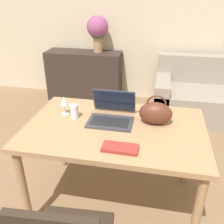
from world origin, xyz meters
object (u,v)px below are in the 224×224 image
Objects in this scene: couch at (224,99)px; wine_glass at (64,102)px; drinking_glass at (74,112)px; handbag at (156,113)px; flower_vase at (98,30)px; laptop at (112,112)px.

wine_glass is (-1.68, -1.76, 0.60)m from couch.
couch is at bearing 48.84° from drinking_glass.
drinking_glass is (-1.58, -1.81, 0.54)m from couch.
handbag is 2.30m from flower_vase.
couch is 2.46m from drinking_glass.
couch is at bearing 53.98° from laptop.
handbag is 0.47× the size of flower_vase.
flower_vase is (-1.91, 0.30, 0.85)m from couch.
laptop is (-1.28, -1.76, 0.55)m from couch.
laptop is 2.21× the size of wine_glass.
wine_glass is 0.74m from handbag.
flower_vase reaches higher than couch.
handbag is at bearing -117.91° from couch.
flower_vase is (-0.23, 2.05, 0.25)m from wine_glass.
drinking_glass is at bearing -131.16° from couch.
handbag is at bearing 3.20° from drinking_glass.
laptop is 3.04× the size of drinking_glass.
handbag is (-0.94, -1.77, 0.58)m from couch.
drinking_glass is 2.15m from flower_vase.
wine_glass is at bearing -83.64° from flower_vase.
wine_glass reaches higher than couch.
drinking_glass is 0.73× the size of wine_glass.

